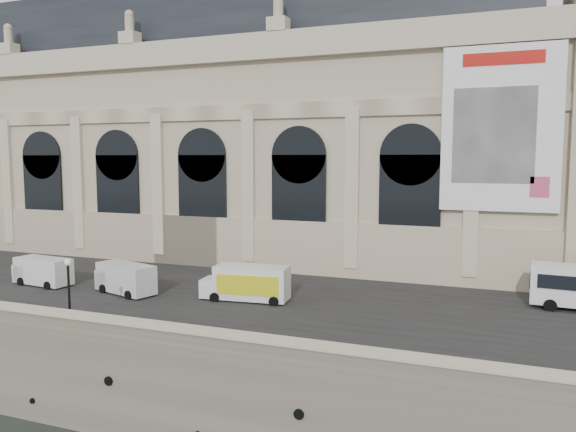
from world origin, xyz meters
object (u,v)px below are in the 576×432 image
box_truck (247,283)px  lamp_right (69,291)px  van_c (41,271)px  van_b (124,278)px

box_truck → lamp_right: size_ratio=1.61×
box_truck → van_c: bearing=-175.2°
van_c → van_b: bearing=0.5°
lamp_right → van_c: bearing=142.5°
van_b → box_truck: bearing=8.3°
van_c → box_truck: (18.50, 1.56, 0.15)m
box_truck → lamp_right: 12.55m
van_b → box_truck: (10.11, 1.48, 0.11)m
lamp_right → van_b: bearing=102.5°
van_c → box_truck: box_truck is taller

